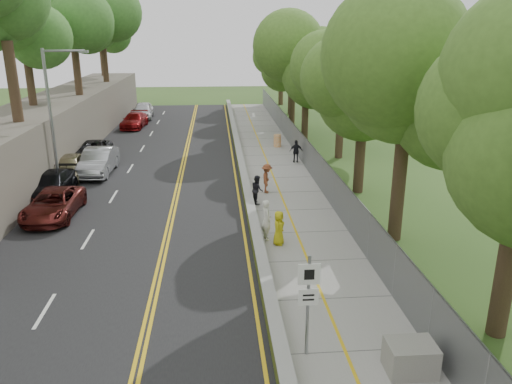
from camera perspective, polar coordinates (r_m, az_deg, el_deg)
ground at (r=17.54m, az=0.51°, el=-12.53°), size 140.00×140.00×0.00m
road at (r=31.59m, az=-11.78°, el=1.25°), size 11.20×66.00×0.04m
sidewalk at (r=31.58m, az=2.68°, el=1.63°), size 4.20×66.00×0.05m
jersey_barrier at (r=31.30m, az=-1.50°, el=2.01°), size 0.42×66.00×0.60m
rock_embankment at (r=33.13m, az=-26.07°, el=4.10°), size 5.00×66.00×4.00m
chainlink_fence at (r=31.65m, az=6.48°, el=3.40°), size 0.04×66.00×2.00m
trees_fenceside at (r=31.25m, az=11.24°, el=14.15°), size 7.00×66.00×14.00m
streetlight at (r=30.73m, az=-22.07°, el=8.71°), size 2.52×0.22×8.00m
signpost at (r=14.10m, az=6.00°, el=-11.61°), size 0.62×0.09×3.10m
construction_barrel at (r=39.97m, az=2.46°, el=5.88°), size 0.60×0.60×0.99m
concrete_block at (r=14.80m, az=17.24°, el=-17.63°), size 1.31×0.99×0.87m
car_2 at (r=26.68m, az=-22.15°, el=-1.29°), size 2.29×4.83×1.33m
car_3 at (r=30.04m, az=-22.34°, el=0.77°), size 2.07×4.72×1.35m
car_4 at (r=33.33m, az=-20.59°, el=2.72°), size 2.00×4.49×1.50m
car_5 at (r=33.79m, az=-17.58°, el=3.35°), size 1.84×5.02×1.64m
car_6 at (r=37.42m, az=-18.09°, el=4.45°), size 2.61×5.07×1.37m
car_7 at (r=49.41m, az=-13.72°, el=7.95°), size 2.37×4.97×1.40m
car_8 at (r=54.64m, az=-12.79°, el=9.08°), size 2.14×4.97×1.67m
painter_0 at (r=21.54m, az=2.62°, el=-4.11°), size 0.73×0.87×1.52m
painter_1 at (r=21.97m, az=1.22°, el=-3.20°), size 0.54×0.73×1.84m
painter_2 at (r=26.60m, az=0.15°, el=0.29°), size 0.68×0.82×1.55m
painter_3 at (r=28.35m, az=1.26°, el=1.56°), size 0.79×1.17×1.68m
person_far at (r=35.14m, az=4.61°, el=4.65°), size 0.96×0.46×1.58m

